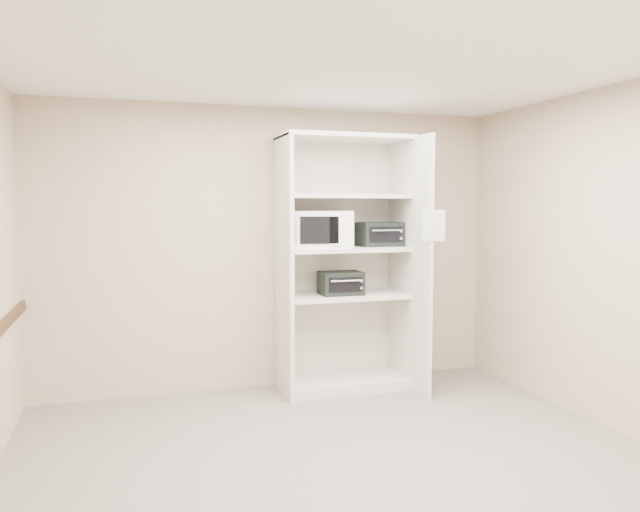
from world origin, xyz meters
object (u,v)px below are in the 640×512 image
object	(u,v)px
microwave	(319,229)
toaster_oven_lower	(341,283)
toaster_oven_upper	(379,234)
shelving_unit	(349,272)

from	to	relation	value
microwave	toaster_oven_lower	distance (m)	0.55
toaster_oven_upper	toaster_oven_lower	world-z (taller)	toaster_oven_upper
shelving_unit	microwave	size ratio (longest dim) A/B	4.22
microwave	toaster_oven_upper	bearing A→B (deg)	9.87
shelving_unit	microwave	distance (m)	0.51
shelving_unit	toaster_oven_upper	size ratio (longest dim) A/B	6.01
toaster_oven_upper	toaster_oven_lower	bearing A→B (deg)	-173.44
shelving_unit	toaster_oven_upper	distance (m)	0.48
toaster_oven_upper	microwave	bearing A→B (deg)	-178.46
shelving_unit	toaster_oven_lower	distance (m)	0.15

